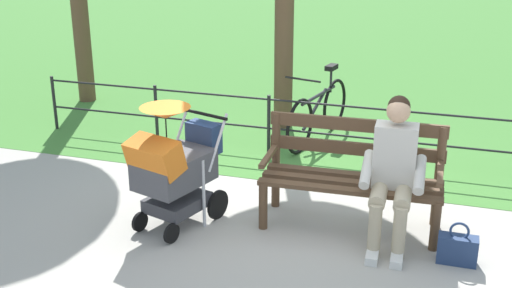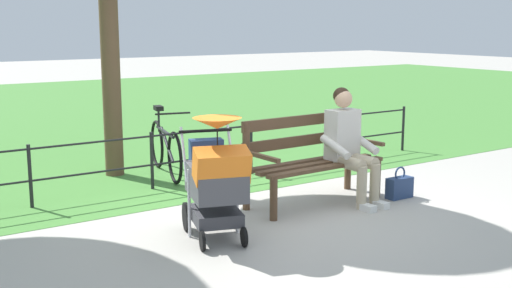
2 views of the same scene
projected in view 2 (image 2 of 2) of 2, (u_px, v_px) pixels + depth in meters
ground_plane at (279, 211)px, 6.89m from camera, size 60.00×60.00×0.00m
grass_lawn at (41, 115)px, 14.05m from camera, size 40.00×16.00×0.01m
park_bench at (310, 156)px, 7.16m from camera, size 1.62×0.65×0.96m
person_on_bench at (349, 142)px, 7.16m from camera, size 0.54×0.74×1.28m
stroller at (216, 177)px, 5.89m from camera, size 0.74×0.99×1.15m
handbag at (399, 187)px, 7.39m from camera, size 0.32×0.14×0.37m
park_fence at (204, 149)px, 8.12m from camera, size 7.19×0.04×0.70m
bicycle at (165, 148)px, 8.47m from camera, size 0.52×1.63×0.89m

